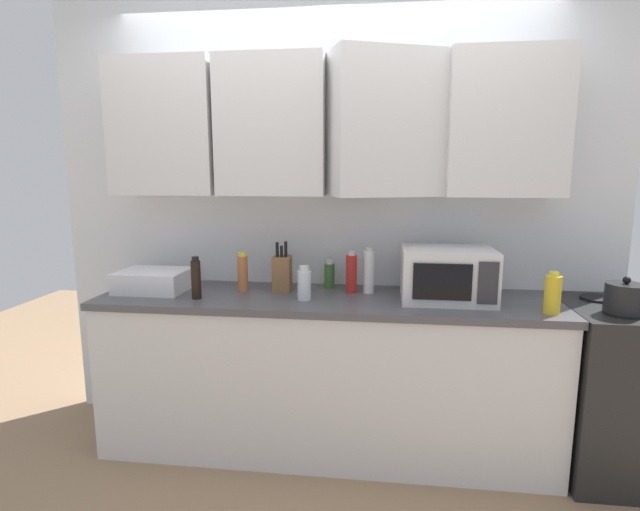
{
  "coord_description": "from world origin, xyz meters",
  "views": [
    {
      "loc": [
        0.3,
        -2.9,
        1.58
      ],
      "look_at": [
        -0.04,
        -0.25,
        1.12
      ],
      "focal_mm": 27.34,
      "sensor_mm": 36.0,
      "label": 1
    }
  ],
  "objects_px": {
    "bottle_white_jar": "(369,271)",
    "bottle_red_sauce": "(351,273)",
    "kettle": "(625,298)",
    "microwave": "(447,275)",
    "bottle_soy_dark": "(196,279)",
    "bottle_green_oil": "(329,275)",
    "bottle_clear_tall": "(304,284)",
    "bottle_spice_jar": "(243,273)",
    "bottle_yellow_mustard": "(553,294)",
    "knife_block": "(282,273)",
    "stove_range": "(636,390)",
    "dish_rack": "(153,281)"
  },
  "relations": [
    {
      "from": "stove_range",
      "to": "bottle_white_jar",
      "type": "height_order",
      "value": "bottle_white_jar"
    },
    {
      "from": "kettle",
      "to": "bottle_spice_jar",
      "type": "distance_m",
      "value": 1.97
    },
    {
      "from": "bottle_spice_jar",
      "to": "bottle_green_oil",
      "type": "bearing_deg",
      "value": 17.4
    },
    {
      "from": "bottle_spice_jar",
      "to": "bottle_green_oil",
      "type": "relative_size",
      "value": 1.36
    },
    {
      "from": "stove_range",
      "to": "bottle_white_jar",
      "type": "xyz_separation_m",
      "value": [
        -1.41,
        0.13,
        0.58
      ]
    },
    {
      "from": "bottle_soy_dark",
      "to": "microwave",
      "type": "bearing_deg",
      "value": 5.98
    },
    {
      "from": "dish_rack",
      "to": "bottle_yellow_mustard",
      "type": "bearing_deg",
      "value": -5.06
    },
    {
      "from": "bottle_red_sauce",
      "to": "knife_block",
      "type": "bearing_deg",
      "value": -179.24
    },
    {
      "from": "bottle_green_oil",
      "to": "bottle_spice_jar",
      "type": "bearing_deg",
      "value": -162.6
    },
    {
      "from": "microwave",
      "to": "kettle",
      "type": "bearing_deg",
      "value": -11.31
    },
    {
      "from": "kettle",
      "to": "bottle_white_jar",
      "type": "height_order",
      "value": "bottle_white_jar"
    },
    {
      "from": "bottle_green_oil",
      "to": "bottle_red_sauce",
      "type": "distance_m",
      "value": 0.17
    },
    {
      "from": "microwave",
      "to": "bottle_green_oil",
      "type": "relative_size",
      "value": 2.85
    },
    {
      "from": "kettle",
      "to": "microwave",
      "type": "relative_size",
      "value": 0.37
    },
    {
      "from": "bottle_soy_dark",
      "to": "bottle_clear_tall",
      "type": "bearing_deg",
      "value": 5.36
    },
    {
      "from": "bottle_yellow_mustard",
      "to": "bottle_spice_jar",
      "type": "height_order",
      "value": "bottle_spice_jar"
    },
    {
      "from": "bottle_soy_dark",
      "to": "bottle_yellow_mustard",
      "type": "bearing_deg",
      "value": -1.6
    },
    {
      "from": "bottle_white_jar",
      "to": "bottle_red_sauce",
      "type": "distance_m",
      "value": 0.1
    },
    {
      "from": "stove_range",
      "to": "bottle_green_oil",
      "type": "height_order",
      "value": "bottle_green_oil"
    },
    {
      "from": "bottle_soy_dark",
      "to": "bottle_green_oil",
      "type": "distance_m",
      "value": 0.77
    },
    {
      "from": "dish_rack",
      "to": "microwave",
      "type": "bearing_deg",
      "value": 0.11
    },
    {
      "from": "microwave",
      "to": "bottle_clear_tall",
      "type": "height_order",
      "value": "microwave"
    },
    {
      "from": "bottle_soy_dark",
      "to": "bottle_spice_jar",
      "type": "height_order",
      "value": "bottle_soy_dark"
    },
    {
      "from": "bottle_soy_dark",
      "to": "bottle_red_sauce",
      "type": "distance_m",
      "value": 0.86
    },
    {
      "from": "bottle_soy_dark",
      "to": "bottle_spice_jar",
      "type": "bearing_deg",
      "value": 43.67
    },
    {
      "from": "microwave",
      "to": "bottle_green_oil",
      "type": "xyz_separation_m",
      "value": [
        -0.66,
        0.21,
        -0.06
      ]
    },
    {
      "from": "bottle_soy_dark",
      "to": "bottle_green_oil",
      "type": "xyz_separation_m",
      "value": [
        0.69,
        0.35,
        -0.03
      ]
    },
    {
      "from": "bottle_green_oil",
      "to": "bottle_white_jar",
      "type": "height_order",
      "value": "bottle_white_jar"
    },
    {
      "from": "kettle",
      "to": "bottle_white_jar",
      "type": "xyz_separation_m",
      "value": [
        -1.24,
        0.27,
        0.04
      ]
    },
    {
      "from": "bottle_spice_jar",
      "to": "bottle_white_jar",
      "type": "distance_m",
      "value": 0.72
    },
    {
      "from": "kettle",
      "to": "bottle_green_oil",
      "type": "height_order",
      "value": "kettle"
    },
    {
      "from": "bottle_soy_dark",
      "to": "bottle_clear_tall",
      "type": "distance_m",
      "value": 0.59
    },
    {
      "from": "bottle_white_jar",
      "to": "bottle_red_sauce",
      "type": "relative_size",
      "value": 1.1
    },
    {
      "from": "bottle_clear_tall",
      "to": "microwave",
      "type": "bearing_deg",
      "value": 6.46
    },
    {
      "from": "kettle",
      "to": "bottle_clear_tall",
      "type": "distance_m",
      "value": 1.58
    },
    {
      "from": "dish_rack",
      "to": "bottle_soy_dark",
      "type": "height_order",
      "value": "bottle_soy_dark"
    },
    {
      "from": "bottle_yellow_mustard",
      "to": "bottle_red_sauce",
      "type": "height_order",
      "value": "bottle_red_sauce"
    },
    {
      "from": "microwave",
      "to": "bottle_clear_tall",
      "type": "xyz_separation_m",
      "value": [
        -0.76,
        -0.09,
        -0.05
      ]
    },
    {
      "from": "microwave",
      "to": "bottle_white_jar",
      "type": "bearing_deg",
      "value": 165.59
    },
    {
      "from": "knife_block",
      "to": "bottle_red_sauce",
      "type": "relative_size",
      "value": 1.21
    },
    {
      "from": "kettle",
      "to": "bottle_yellow_mustard",
      "type": "distance_m",
      "value": 0.34
    },
    {
      "from": "microwave",
      "to": "bottle_white_jar",
      "type": "distance_m",
      "value": 0.43
    },
    {
      "from": "knife_block",
      "to": "bottle_white_jar",
      "type": "xyz_separation_m",
      "value": [
        0.5,
        0.01,
        0.02
      ]
    },
    {
      "from": "dish_rack",
      "to": "stove_range",
      "type": "bearing_deg",
      "value": -0.43
    },
    {
      "from": "bottle_spice_jar",
      "to": "bottle_yellow_mustard",
      "type": "bearing_deg",
      "value": -8.63
    },
    {
      "from": "knife_block",
      "to": "bottle_white_jar",
      "type": "bearing_deg",
      "value": 1.25
    },
    {
      "from": "dish_rack",
      "to": "bottle_clear_tall",
      "type": "xyz_separation_m",
      "value": [
        0.9,
        -0.08,
        0.03
      ]
    },
    {
      "from": "bottle_soy_dark",
      "to": "bottle_clear_tall",
      "type": "xyz_separation_m",
      "value": [
        0.58,
        0.05,
        -0.02
      ]
    },
    {
      "from": "bottle_soy_dark",
      "to": "bottle_white_jar",
      "type": "xyz_separation_m",
      "value": [
        0.92,
        0.25,
        0.02
      ]
    },
    {
      "from": "stove_range",
      "to": "bottle_soy_dark",
      "type": "distance_m",
      "value": 2.4
    }
  ]
}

